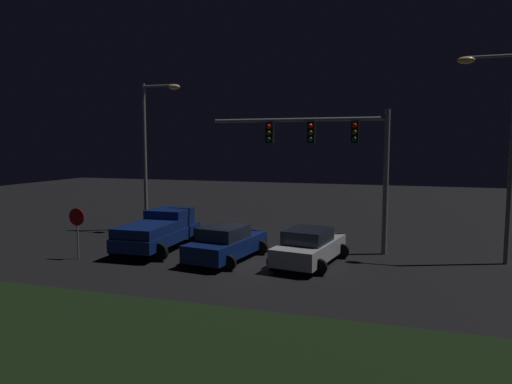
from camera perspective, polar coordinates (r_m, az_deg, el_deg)
ground_plane at (r=20.39m, az=-0.94°, el=-8.21°), size 80.00×80.00×0.00m
grass_median at (r=11.90m, az=-17.25°, el=-18.71°), size 21.29×7.58×0.10m
pickup_truck at (r=22.50m, az=-11.68°, el=-4.40°), size 2.98×5.46×1.80m
car_sedan at (r=19.48m, az=6.57°, el=-6.68°), size 2.94×4.63×1.51m
car_sedan_far at (r=20.04m, az=-3.70°, el=-6.30°), size 2.89×4.61×1.51m
traffic_signal_gantry at (r=21.70m, az=9.26°, el=5.63°), size 8.32×0.56×6.50m
street_lamp_left at (r=27.29m, az=-12.69°, el=6.30°), size 2.40×0.44×8.38m
street_lamp_right at (r=21.51m, az=27.86°, el=6.29°), size 2.31×0.44×8.64m
stop_sign at (r=21.48m, az=-21.11°, el=-3.63°), size 0.76×0.08×2.23m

